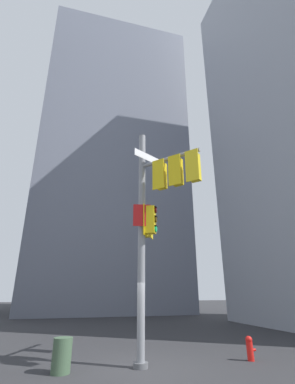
# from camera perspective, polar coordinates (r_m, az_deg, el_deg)

# --- Properties ---
(ground) EXTENTS (120.00, 120.00, 0.00)m
(ground) POSITION_cam_1_polar(r_m,az_deg,el_deg) (9.96, -1.45, -32.96)
(ground) COLOR #2D2D30
(building_mid_block) EXTENTS (17.42, 17.42, 37.38)m
(building_mid_block) POSITION_cam_1_polar(r_m,az_deg,el_deg) (39.72, -7.96, 4.65)
(building_mid_block) COLOR slate
(building_mid_block) RESTS_ON ground
(signal_pole_assembly) EXTENTS (2.14, 4.25, 8.21)m
(signal_pole_assembly) POSITION_cam_1_polar(r_m,az_deg,el_deg) (9.95, 1.49, -4.26)
(signal_pole_assembly) COLOR gray
(signal_pole_assembly) RESTS_ON ground
(fire_hydrant) EXTENTS (0.33, 0.23, 0.76)m
(fire_hydrant) POSITION_cam_1_polar(r_m,az_deg,el_deg) (11.35, 20.61, -28.18)
(fire_hydrant) COLOR red
(fire_hydrant) RESTS_ON ground
(trash_bin) EXTENTS (0.55, 0.55, 0.93)m
(trash_bin) POSITION_cam_1_polar(r_m,az_deg,el_deg) (9.61, -17.50, -29.81)
(trash_bin) COLOR #3F593F
(trash_bin) RESTS_ON ground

